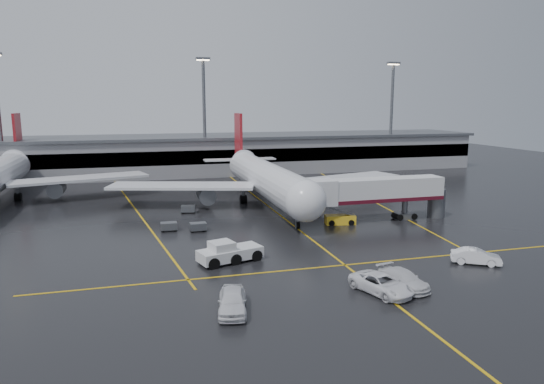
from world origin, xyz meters
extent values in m
plane|color=black|center=(0.00, 0.00, 0.00)|extent=(220.00, 220.00, 0.00)
cube|color=gold|center=(0.00, 0.00, 0.01)|extent=(0.25, 90.00, 0.02)
cube|color=gold|center=(0.00, -22.00, 0.01)|extent=(60.00, 0.25, 0.02)
cube|color=gold|center=(-20.00, 10.00, 0.01)|extent=(9.99, 69.35, 0.02)
cube|color=gold|center=(18.00, 10.00, 0.01)|extent=(7.57, 69.64, 0.02)
cube|color=gray|center=(0.00, 48.00, 4.00)|extent=(120.00, 18.00, 8.00)
cube|color=black|center=(0.00, 39.20, 4.50)|extent=(120.00, 0.40, 3.00)
cube|color=#595B60|center=(0.00, 48.00, 8.30)|extent=(122.00, 19.00, 0.60)
cylinder|color=#595B60|center=(-5.00, 42.00, 12.50)|extent=(0.70, 0.70, 25.00)
cube|color=#595B60|center=(-5.00, 42.00, 25.20)|extent=(3.00, 1.20, 0.50)
cube|color=#FFE5B2|center=(-5.00, 42.00, 24.90)|extent=(2.60, 0.90, 0.20)
cylinder|color=#595B60|center=(40.00, 42.00, 12.50)|extent=(0.70, 0.70, 25.00)
cube|color=#595B60|center=(40.00, 42.00, 25.20)|extent=(3.00, 1.20, 0.50)
cube|color=#FFE5B2|center=(40.00, 42.00, 24.90)|extent=(2.60, 0.90, 0.20)
cylinder|color=silver|center=(0.00, 8.00, 4.20)|extent=(5.20, 36.00, 5.20)
sphere|color=silver|center=(0.00, -10.00, 4.20)|extent=(5.20, 5.20, 5.20)
cone|color=silver|center=(0.00, 29.00, 4.80)|extent=(4.94, 8.00, 4.94)
cube|color=maroon|center=(0.00, 30.00, 9.70)|extent=(0.50, 5.50, 8.50)
cube|color=silver|center=(0.00, 29.00, 5.00)|extent=(14.00, 3.00, 0.25)
cube|color=silver|center=(-13.00, 10.00, 3.40)|extent=(22.80, 11.83, 0.40)
cube|color=silver|center=(13.00, 10.00, 3.40)|extent=(22.80, 11.83, 0.40)
cylinder|color=#595B60|center=(-9.50, 9.00, 2.00)|extent=(2.60, 4.50, 2.60)
cylinder|color=#595B60|center=(9.50, 9.00, 2.00)|extent=(2.60, 4.50, 2.60)
cylinder|color=#595B60|center=(0.00, -7.00, 1.00)|extent=(0.56, 0.56, 2.00)
cylinder|color=#595B60|center=(-3.20, 11.00, 1.00)|extent=(0.56, 0.56, 2.00)
cylinder|color=#595B60|center=(3.20, 11.00, 1.00)|extent=(0.56, 0.56, 2.00)
cylinder|color=black|center=(0.00, -7.00, 0.45)|extent=(0.40, 1.10, 1.10)
cylinder|color=black|center=(-3.20, 11.00, 0.55)|extent=(1.00, 1.40, 1.40)
cylinder|color=black|center=(3.20, 11.00, 0.55)|extent=(1.00, 1.40, 1.40)
cone|color=silver|center=(-42.00, 41.00, 4.80)|extent=(4.94, 8.00, 4.94)
cube|color=maroon|center=(-42.00, 42.00, 9.70)|extent=(0.50, 5.50, 8.50)
cube|color=silver|center=(-42.00, 41.00, 5.00)|extent=(14.00, 3.00, 0.25)
cube|color=silver|center=(-29.00, 22.00, 3.40)|extent=(22.80, 11.83, 0.40)
cylinder|color=#595B60|center=(-32.50, 21.00, 2.00)|extent=(2.60, 4.50, 2.60)
cylinder|color=#595B60|center=(-38.80, 23.00, 1.00)|extent=(0.56, 0.56, 2.00)
cylinder|color=black|center=(-38.80, 23.00, 0.55)|extent=(1.00, 1.40, 1.40)
cube|color=silver|center=(12.00, -6.00, 4.40)|extent=(18.00, 3.20, 3.00)
cube|color=#4C0C19|center=(12.00, -6.00, 3.10)|extent=(18.00, 3.30, 0.50)
cube|color=silver|center=(3.80, -6.00, 4.40)|extent=(3.00, 3.40, 3.30)
cylinder|color=#595B60|center=(16.00, -6.00, 1.50)|extent=(0.80, 0.80, 3.00)
cube|color=#595B60|center=(16.00, -6.00, 0.45)|extent=(2.60, 1.60, 0.90)
cylinder|color=#595B60|center=(21.00, -6.00, 2.00)|extent=(2.40, 2.40, 4.00)
cylinder|color=black|center=(14.90, -6.00, 0.45)|extent=(0.90, 1.80, 0.90)
cylinder|color=black|center=(17.10, -6.00, 0.45)|extent=(0.90, 1.80, 0.90)
cube|color=silver|center=(-10.81, -17.84, 0.83)|extent=(6.96, 4.33, 1.11)
cube|color=silver|center=(-11.70, -18.10, 1.76)|extent=(2.76, 2.76, 0.93)
cube|color=black|center=(-11.70, -18.10, 1.76)|extent=(2.49, 2.49, 0.83)
cylinder|color=black|center=(-13.12, -18.52, 0.51)|extent=(1.94, 3.01, 1.20)
cylinder|color=black|center=(-10.81, -17.84, 0.51)|extent=(1.94, 3.01, 1.20)
cylinder|color=black|center=(-8.50, -17.16, 0.51)|extent=(1.94, 3.01, 1.20)
cube|color=yellow|center=(6.25, -6.24, 0.61)|extent=(4.19, 2.28, 1.21)
cube|color=#595B60|center=(6.25, -6.24, 1.76)|extent=(3.94, 1.61, 1.38)
cylinder|color=black|center=(4.95, -6.02, 0.33)|extent=(1.07, 1.98, 0.77)
cylinder|color=black|center=(7.56, -6.46, 0.33)|extent=(1.07, 1.98, 0.77)
imported|color=white|center=(-0.03, -29.59, 0.81)|extent=(4.47, 6.42, 1.63)
imported|color=silver|center=(2.43, -28.95, 0.78)|extent=(3.23, 5.69, 1.55)
imported|color=white|center=(12.78, -25.18, 0.78)|extent=(4.91, 3.90, 1.57)
imported|color=silver|center=(-12.92, -29.95, 0.91)|extent=(3.15, 5.64, 1.81)
cube|color=#595B60|center=(-12.47, -5.02, 0.65)|extent=(2.06, 1.40, 0.90)
cylinder|color=black|center=(-13.25, -5.56, 0.18)|extent=(0.40, 0.20, 0.40)
cylinder|color=black|center=(-11.65, -5.48, 0.18)|extent=(0.40, 0.20, 0.40)
cylinder|color=black|center=(-13.29, -4.56, 0.18)|extent=(0.40, 0.20, 0.40)
cylinder|color=black|center=(-11.70, -4.48, 0.18)|extent=(0.40, 0.20, 0.40)
cube|color=#595B60|center=(-16.01, -3.82, 0.65)|extent=(2.01, 1.32, 0.90)
cylinder|color=black|center=(-16.82, -4.32, 0.18)|extent=(0.40, 0.20, 0.40)
cylinder|color=black|center=(-15.22, -4.33, 0.18)|extent=(0.40, 0.20, 0.40)
cylinder|color=black|center=(-16.81, -3.32, 0.18)|extent=(0.40, 0.20, 0.40)
cylinder|color=black|center=(-15.21, -3.33, 0.18)|extent=(0.40, 0.20, 0.40)
cube|color=#595B60|center=(-12.58, 5.94, 0.65)|extent=(2.21, 1.65, 0.90)
cylinder|color=black|center=(-13.46, 5.60, 0.18)|extent=(0.40, 0.20, 0.40)
cylinder|color=black|center=(-11.89, 5.30, 0.18)|extent=(0.40, 0.20, 0.40)
cylinder|color=black|center=(-13.28, 6.58, 0.18)|extent=(0.40, 0.20, 0.40)
cylinder|color=black|center=(-11.70, 6.28, 0.18)|extent=(0.40, 0.20, 0.40)
camera|label=1|loc=(-19.47, -65.04, 15.90)|focal=32.34mm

